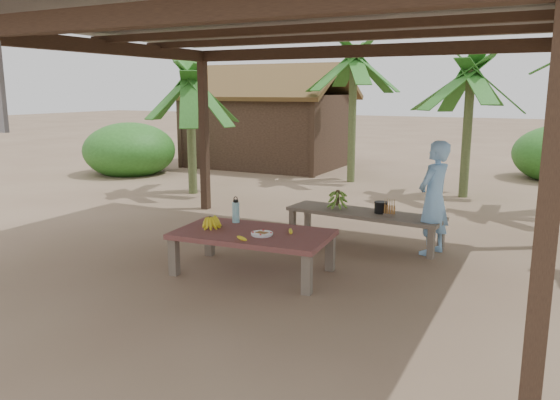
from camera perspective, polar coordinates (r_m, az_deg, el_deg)
The scene contains 17 objects.
ground at distance 6.77m, azimuth 0.93°, elevation -6.88°, with size 80.00×80.00×0.00m, color brown.
pavilion at distance 6.46m, azimuth 0.84°, elevation 17.22°, with size 6.60×5.60×2.95m.
work_table at distance 6.40m, azimuth -2.85°, elevation -3.90°, with size 1.88×1.14×0.50m.
bench at distance 7.75m, azimuth 8.77°, elevation -1.63°, with size 2.25×0.80×0.45m.
ripe_banana_bunch at distance 6.60m, azimuth -7.33°, elevation -2.23°, with size 0.26×0.22×0.16m, color yellow, non-canonical shape.
plate at distance 6.22m, azimuth -1.90°, elevation -3.56°, with size 0.25×0.25×0.04m.
loose_banana_front at distance 6.04m, azimuth -4.01°, elevation -4.02°, with size 0.04×0.15×0.04m, color yellow.
loose_banana_side at distance 6.32m, azimuth 1.12°, elevation -3.28°, with size 0.04×0.15×0.04m, color yellow.
water_flask at distance 6.82m, azimuth -4.64°, elevation -1.20°, with size 0.09×0.09×0.33m.
green_banana_stalk at distance 7.87m, azimuth 6.04°, elevation 0.12°, with size 0.25×0.25×0.28m, color #598C2D, non-canonical shape.
cooking_pot at distance 7.68m, azimuth 10.51°, elevation -0.79°, with size 0.18×0.18×0.15m, color black.
skewer_rack at distance 7.52m, azimuth 11.39°, elevation -0.75°, with size 0.18×0.08×0.24m, color #A57F47, non-canonical shape.
woman at distance 7.36m, azimuth 15.78°, elevation 0.19°, with size 0.55×0.36×1.50m, color #7EB5EE.
hut at distance 15.63m, azimuth -1.12°, elevation 7.65°, with size 4.40×3.43×2.85m.
banana_plant_n at distance 11.48m, azimuth 19.27°, elevation 11.37°, with size 1.80×1.80×2.72m.
banana_plant_nw at distance 12.86m, azimuth 7.70°, elevation 13.53°, with size 1.80×1.80×3.11m.
banana_plant_w at distance 11.42m, azimuth -9.39°, elevation 10.93°, with size 1.80×1.80×2.53m.
Camera 1 is at (2.80, -5.79, 2.12)m, focal length 35.00 mm.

